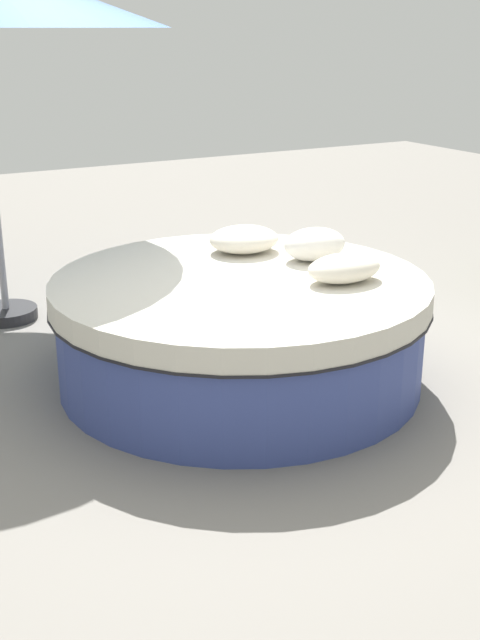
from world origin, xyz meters
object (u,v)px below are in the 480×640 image
object	(u,v)px
throw_pillow_1	(315,244)
throw_pillow_0	(344,268)
round_bed	(240,329)
throw_pillow_2	(244,239)

from	to	relation	value
throw_pillow_1	throw_pillow_0	bearing A→B (deg)	76.30
round_bed	throw_pillow_0	size ratio (longest dim) A/B	4.84
round_bed	throw_pillow_1	world-z (taller)	throw_pillow_1
round_bed	throw_pillow_0	distance (m)	0.71
throw_pillow_0	round_bed	bearing A→B (deg)	-35.79
throw_pillow_1	throw_pillow_2	size ratio (longest dim) A/B	0.89
throw_pillow_0	throw_pillow_2	world-z (taller)	throw_pillow_2
round_bed	throw_pillow_1	xyz separation A→B (m)	(-0.59, -0.12, 0.41)
throw_pillow_1	throw_pillow_2	world-z (taller)	throw_pillow_1
throw_pillow_1	throw_pillow_2	xyz separation A→B (m)	(0.28, -0.38, -0.02)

